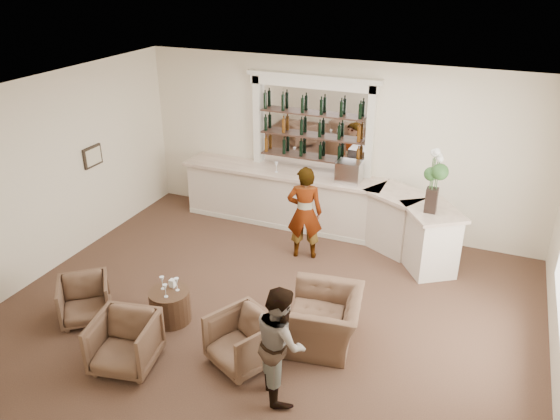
# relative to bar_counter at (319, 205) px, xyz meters

# --- Properties ---
(ground) EXTENTS (8.00, 8.00, 0.00)m
(ground) POSITION_rel_bar_counter_xyz_m (0.16, -3.00, -0.57)
(ground) COLOR brown
(ground) RESTS_ON ground
(room_shell) EXTENTS (8.04, 7.02, 3.32)m
(room_shell) POSITION_rel_bar_counter_xyz_m (0.33, -2.29, 1.77)
(room_shell) COLOR #EEE1C5
(room_shell) RESTS_ON ground
(bar_counter) EXTENTS (5.72, 1.80, 1.14)m
(bar_counter) POSITION_rel_bar_counter_xyz_m (0.00, 0.00, 0.00)
(bar_counter) COLOR silver
(bar_counter) RESTS_ON ground
(back_bar_alcove) EXTENTS (2.64, 0.25, 3.00)m
(back_bar_alcove) POSITION_rel_bar_counter_xyz_m (-0.34, 0.41, 1.46)
(back_bar_alcove) COLOR white
(back_bar_alcove) RESTS_ON ground
(cocktail_table) EXTENTS (0.61, 0.61, 0.50)m
(cocktail_table) POSITION_rel_bar_counter_xyz_m (-1.10, -3.60, -0.32)
(cocktail_table) COLOR #432C1D
(cocktail_table) RESTS_ON ground
(sommelier) EXTENTS (0.72, 0.58, 1.73)m
(sommelier) POSITION_rel_bar_counter_xyz_m (0.07, -1.00, 0.29)
(sommelier) COLOR gray
(sommelier) RESTS_ON ground
(guest) EXTENTS (0.90, 0.94, 1.53)m
(guest) POSITION_rel_bar_counter_xyz_m (1.00, -4.33, 0.19)
(guest) COLOR gray
(guest) RESTS_ON ground
(armchair_left) EXTENTS (1.02, 1.02, 0.67)m
(armchair_left) POSITION_rel_bar_counter_xyz_m (-2.28, -4.06, -0.24)
(armchair_left) COLOR brown
(armchair_left) RESTS_ON ground
(armchair_center) EXTENTS (0.94, 0.95, 0.74)m
(armchair_center) POSITION_rel_bar_counter_xyz_m (-1.08, -4.68, -0.20)
(armchair_center) COLOR brown
(armchair_center) RESTS_ON ground
(armchair_right) EXTENTS (1.06, 1.07, 0.73)m
(armchair_right) POSITION_rel_bar_counter_xyz_m (0.33, -4.04, -0.21)
(armchair_right) COLOR brown
(armchair_right) RESTS_ON ground
(armchair_far) EXTENTS (1.18, 1.29, 0.74)m
(armchair_far) POSITION_rel_bar_counter_xyz_m (1.18, -3.18, -0.20)
(armchair_far) COLOR brown
(armchair_far) RESTS_ON ground
(espresso_machine) EXTENTS (0.46, 0.38, 0.40)m
(espresso_machine) POSITION_rel_bar_counter_xyz_m (0.55, 0.05, 0.77)
(espresso_machine) COLOR silver
(espresso_machine) RESTS_ON bar_counter
(flower_vase) EXTENTS (0.29, 0.29, 1.10)m
(flower_vase) POSITION_rel_bar_counter_xyz_m (2.16, -0.70, 1.19)
(flower_vase) COLOR black
(flower_vase) RESTS_ON bar_counter
(wine_glass_bar_left) EXTENTS (0.07, 0.07, 0.21)m
(wine_glass_bar_left) POSITION_rel_bar_counter_xyz_m (0.37, 0.02, 0.67)
(wine_glass_bar_left) COLOR white
(wine_glass_bar_left) RESTS_ON bar_counter
(wine_glass_bar_right) EXTENTS (0.07, 0.07, 0.21)m
(wine_glass_bar_right) POSITION_rel_bar_counter_xyz_m (-0.90, -0.01, 0.67)
(wine_glass_bar_right) COLOR white
(wine_glass_bar_right) RESTS_ON bar_counter
(wine_glass_tbl_a) EXTENTS (0.07, 0.07, 0.21)m
(wine_glass_tbl_a) POSITION_rel_bar_counter_xyz_m (-1.22, -3.57, 0.03)
(wine_glass_tbl_a) COLOR white
(wine_glass_tbl_a) RESTS_ON cocktail_table
(wine_glass_tbl_b) EXTENTS (0.07, 0.07, 0.21)m
(wine_glass_tbl_b) POSITION_rel_bar_counter_xyz_m (-1.00, -3.52, 0.03)
(wine_glass_tbl_b) COLOR white
(wine_glass_tbl_b) RESTS_ON cocktail_table
(wine_glass_tbl_c) EXTENTS (0.07, 0.07, 0.21)m
(wine_glass_tbl_c) POSITION_rel_bar_counter_xyz_m (-1.06, -3.73, 0.03)
(wine_glass_tbl_c) COLOR white
(wine_glass_tbl_c) RESTS_ON cocktail_table
(napkin_holder) EXTENTS (0.08, 0.08, 0.12)m
(napkin_holder) POSITION_rel_bar_counter_xyz_m (-1.12, -3.46, -0.01)
(napkin_holder) COLOR white
(napkin_holder) RESTS_ON cocktail_table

